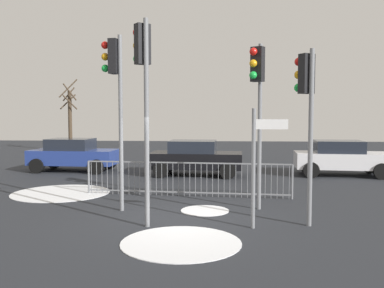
% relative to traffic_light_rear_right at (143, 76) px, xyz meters
% --- Properties ---
extents(ground_plane, '(60.00, 60.00, 0.00)m').
position_rel_traffic_light_rear_right_xyz_m(ground_plane, '(0.75, 0.65, -3.43)').
color(ground_plane, '#26282D').
extents(traffic_light_rear_right, '(0.45, 0.48, 4.68)m').
position_rel_traffic_light_rear_right_xyz_m(traffic_light_rear_right, '(0.00, 0.00, 0.00)').
color(traffic_light_rear_right, slate).
rests_on(traffic_light_rear_right, ground).
extents(traffic_light_mid_left, '(0.43, 0.50, 4.03)m').
position_rel_traffic_light_rear_right_xyz_m(traffic_light_mid_left, '(3.70, 0.29, -0.47)').
color(traffic_light_mid_left, slate).
rests_on(traffic_light_mid_left, ground).
extents(traffic_light_foreground_right, '(0.56, 0.35, 4.61)m').
position_rel_traffic_light_rear_right_xyz_m(traffic_light_foreground_right, '(-1.00, 1.46, -0.05)').
color(traffic_light_foreground_right, slate).
rests_on(traffic_light_foreground_right, ground).
extents(traffic_light_foreground_left, '(0.43, 0.51, 4.41)m').
position_rel_traffic_light_rear_right_xyz_m(traffic_light_foreground_left, '(2.73, 1.70, -0.19)').
color(traffic_light_foreground_left, slate).
rests_on(traffic_light_foreground_left, ground).
extents(direction_sign_post, '(0.79, 0.12, 2.69)m').
position_rel_traffic_light_rear_right_xyz_m(direction_sign_post, '(2.55, -0.11, -1.91)').
color(direction_sign_post, slate).
rests_on(direction_sign_post, ground).
extents(pedestrian_guard_railing, '(6.48, 0.62, 1.07)m').
position_rel_traffic_light_rear_right_xyz_m(pedestrian_guard_railing, '(0.74, 3.51, -2.87)').
color(pedestrian_guard_railing, slate).
rests_on(pedestrian_guard_railing, ground).
extents(car_blue_near, '(3.90, 2.13, 1.47)m').
position_rel_traffic_light_rear_right_xyz_m(car_blue_near, '(-4.78, 9.02, -2.66)').
color(car_blue_near, navy).
rests_on(car_blue_near, ground).
extents(car_white_mid, '(3.93, 2.20, 1.47)m').
position_rel_traffic_light_rear_right_xyz_m(car_white_mid, '(6.86, 8.31, -2.66)').
color(car_white_mid, silver).
rests_on(car_white_mid, ground).
extents(car_black_far, '(3.90, 2.12, 1.47)m').
position_rel_traffic_light_rear_right_xyz_m(car_black_far, '(0.79, 8.00, -2.66)').
color(car_black_far, black).
rests_on(car_black_far, ground).
extents(bare_tree_left, '(1.51, 1.52, 5.04)m').
position_rel_traffic_light_rear_right_xyz_m(bare_tree_left, '(-8.41, 18.93, -1.03)').
color(bare_tree_left, '#473828').
rests_on(bare_tree_left, ground).
extents(snow_patch_kerb, '(3.13, 3.13, 0.01)m').
position_rel_traffic_light_rear_right_xyz_m(snow_patch_kerb, '(-3.39, 3.79, -3.42)').
color(snow_patch_kerb, white).
rests_on(snow_patch_kerb, ground).
extents(snow_patch_island, '(2.42, 2.42, 0.01)m').
position_rel_traffic_light_rear_right_xyz_m(snow_patch_island, '(0.96, -1.29, -3.42)').
color(snow_patch_island, white).
rests_on(snow_patch_island, ground).
extents(snow_patch_verge, '(1.28, 1.28, 0.01)m').
position_rel_traffic_light_rear_right_xyz_m(snow_patch_verge, '(1.36, 1.53, -3.42)').
color(snow_patch_verge, white).
rests_on(snow_patch_verge, ground).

